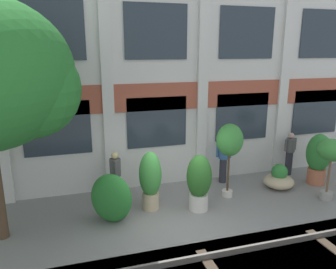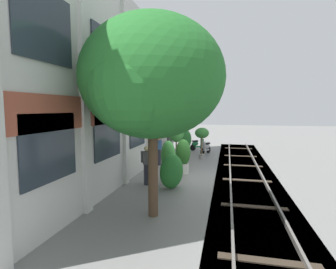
% 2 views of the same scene
% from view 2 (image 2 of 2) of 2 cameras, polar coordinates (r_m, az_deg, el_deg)
% --- Properties ---
extents(ground_plane, '(80.00, 80.00, 0.00)m').
position_cam_2_polar(ground_plane, '(12.46, 4.97, -9.25)').
color(ground_plane, slate).
extents(apartment_facade, '(16.29, 0.64, 8.02)m').
position_cam_2_polar(apartment_facade, '(12.76, -7.86, 9.16)').
color(apartment_facade, silver).
rests_on(apartment_facade, ground).
extents(rail_tracks, '(23.93, 2.80, 0.43)m').
position_cam_2_polar(rail_tracks, '(12.42, 16.77, -10.16)').
color(rail_tracks, '#5B5449').
rests_on(rail_tracks, ground).
extents(broadleaf_tree, '(4.34, 4.13, 5.84)m').
position_cam_2_polar(broadleaf_tree, '(7.66, -3.40, 11.47)').
color(broadleaf_tree, '#4C3826').
rests_on(broadleaf_tree, ground).
extents(potted_plant_glazed_jar, '(0.74, 0.74, 1.70)m').
position_cam_2_polar(potted_plant_glazed_jar, '(13.00, 3.31, -4.34)').
color(potted_plant_glazed_jar, beige).
rests_on(potted_plant_glazed_jar, ground).
extents(potted_plant_wide_bowl, '(1.02, 1.02, 0.85)m').
position_cam_2_polar(potted_plant_wide_bowl, '(16.35, 2.78, -4.49)').
color(potted_plant_wide_bowl, tan).
rests_on(potted_plant_wide_bowl, ground).
extents(potted_plant_ribbed_drum, '(0.84, 0.84, 1.80)m').
position_cam_2_polar(potted_plant_ribbed_drum, '(17.70, 3.76, -1.40)').
color(potted_plant_ribbed_drum, '#B76647').
rests_on(potted_plant_ribbed_drum, ground).
extents(potted_plant_terracotta_small, '(0.90, 0.90, 1.98)m').
position_cam_2_polar(potted_plant_terracotta_small, '(16.92, 7.39, -0.03)').
color(potted_plant_terracotta_small, gray).
rests_on(potted_plant_terracotta_small, ground).
extents(potted_plant_fluted_column, '(0.66, 0.66, 1.78)m').
position_cam_2_polar(potted_plant_fluted_column, '(11.78, 0.05, -5.35)').
color(potted_plant_fluted_column, tan).
rests_on(potted_plant_fluted_column, ground).
extents(potted_plant_tall_urn, '(0.83, 0.83, 2.40)m').
position_cam_2_polar(potted_plant_tall_urn, '(14.19, 1.81, 0.11)').
color(potted_plant_tall_urn, beige).
rests_on(potted_plant_tall_urn, ground).
extents(scooter_near_curb, '(0.94, 1.13, 0.98)m').
position_cam_2_polar(scooter_near_curb, '(20.23, 6.38, -2.19)').
color(scooter_near_curb, black).
rests_on(scooter_near_curb, ground).
extents(scooter_second_parked, '(1.31, 0.72, 0.98)m').
position_cam_2_polar(scooter_second_parked, '(18.74, 8.29, -2.85)').
color(scooter_second_parked, black).
rests_on(scooter_second_parked, ground).
extents(resident_by_doorway, '(0.34, 0.53, 1.64)m').
position_cam_2_polar(resident_by_doorway, '(11.11, -4.64, -6.42)').
color(resident_by_doorway, '#282833').
rests_on(resident_by_doorway, ground).
extents(resident_watching_tracks, '(0.53, 0.34, 1.63)m').
position_cam_2_polar(resident_watching_tracks, '(17.50, 0.30, -1.96)').
color(resident_watching_tracks, '#282833').
rests_on(resident_watching_tracks, ground).
extents(resident_near_plants, '(0.49, 0.34, 1.61)m').
position_cam_2_polar(resident_near_plants, '(14.90, -2.07, -3.35)').
color(resident_near_plants, '#282833').
rests_on(resident_near_plants, ground).
extents(topiary_hedge, '(1.36, 1.20, 1.38)m').
position_cam_2_polar(topiary_hedge, '(10.61, 0.80, -8.03)').
color(topiary_hedge, '#236B28').
rests_on(topiary_hedge, ground).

